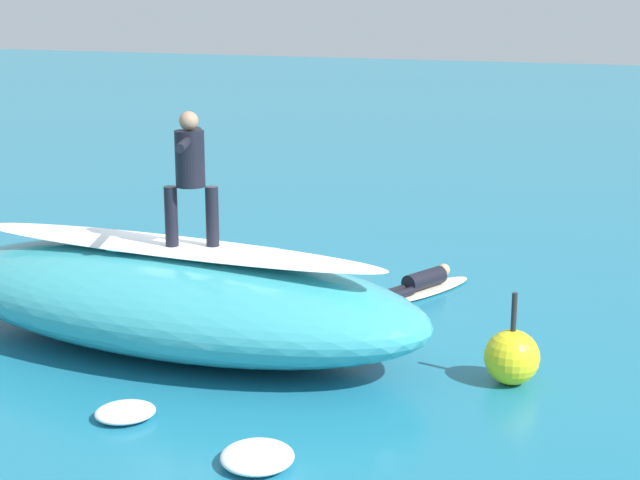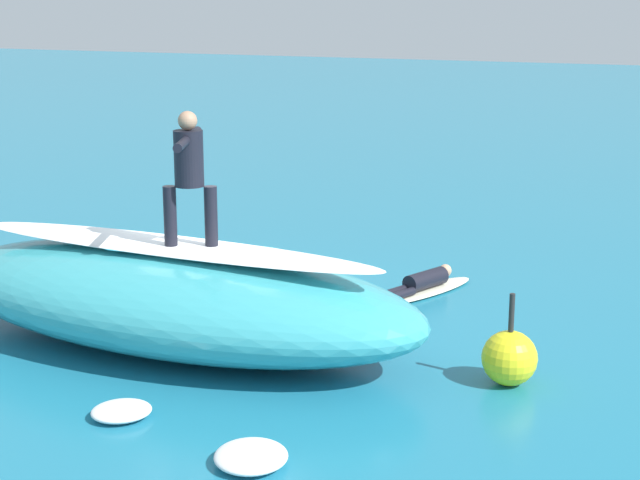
% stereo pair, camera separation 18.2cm
% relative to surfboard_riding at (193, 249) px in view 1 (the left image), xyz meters
% --- Properties ---
extents(ground_plane, '(120.00, 120.00, 0.00)m').
position_rel_surfboard_riding_xyz_m(ground_plane, '(0.24, -1.54, -1.32)').
color(ground_plane, teal).
extents(wave_crest, '(7.04, 2.90, 1.29)m').
position_rel_surfboard_riding_xyz_m(wave_crest, '(0.34, -0.00, -0.68)').
color(wave_crest, teal).
rests_on(wave_crest, ground_plane).
extents(wave_foam_lip, '(5.98, 1.04, 0.08)m').
position_rel_surfboard_riding_xyz_m(wave_foam_lip, '(0.34, -0.00, 0.01)').
color(wave_foam_lip, white).
rests_on(wave_foam_lip, wave_crest).
extents(surfboard_riding, '(2.22, 1.31, 0.07)m').
position_rel_surfboard_riding_xyz_m(surfboard_riding, '(0.00, 0.00, 0.00)').
color(surfboard_riding, '#33B2D1').
rests_on(surfboard_riding, wave_crest).
extents(surfer_riding, '(0.75, 1.52, 1.70)m').
position_rel_surfboard_riding_xyz_m(surfer_riding, '(0.00, 0.00, 1.02)').
color(surfer_riding, black).
rests_on(surfer_riding, surfboard_riding).
extents(surfboard_paddling, '(1.19, 2.14, 0.07)m').
position_rel_surfboard_riding_xyz_m(surfboard_paddling, '(-1.88, -3.61, -1.29)').
color(surfboard_paddling, '#EAE5C6').
rests_on(surfboard_paddling, ground_plane).
extents(surfer_paddling, '(0.76, 1.58, 0.29)m').
position_rel_surfboard_riding_xyz_m(surfer_paddling, '(-1.83, -3.50, -1.13)').
color(surfer_paddling, black).
rests_on(surfer_paddling, surfboard_paddling).
extents(buoy_marker, '(0.65, 0.65, 1.11)m').
position_rel_surfboard_riding_xyz_m(buoy_marker, '(-3.98, -0.51, -0.99)').
color(buoy_marker, yellow).
rests_on(buoy_marker, ground_plane).
extents(foam_patch_near, '(0.88, 0.89, 0.15)m').
position_rel_surfboard_riding_xyz_m(foam_patch_near, '(-0.46, 2.19, -1.25)').
color(foam_patch_near, white).
rests_on(foam_patch_near, ground_plane).
extents(foam_patch_mid, '(0.98, 1.01, 0.17)m').
position_rel_surfboard_riding_xyz_m(foam_patch_mid, '(-2.26, 2.57, -1.24)').
color(foam_patch_mid, white).
rests_on(foam_patch_mid, ground_plane).
extents(foam_patch_far, '(1.09, 1.06, 0.17)m').
position_rel_surfboard_riding_xyz_m(foam_patch_far, '(1.15, -2.07, -1.24)').
color(foam_patch_far, white).
rests_on(foam_patch_far, ground_plane).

